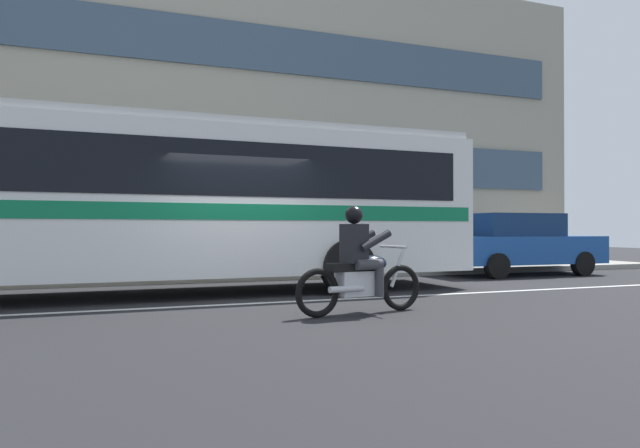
# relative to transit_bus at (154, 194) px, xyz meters

# --- Properties ---
(ground_plane) EXTENTS (60.00, 60.00, 0.00)m
(ground_plane) POSITION_rel_transit_bus_xyz_m (1.38, -1.19, -1.88)
(ground_plane) COLOR black
(sidewalk_curb) EXTENTS (28.00, 3.80, 0.15)m
(sidewalk_curb) POSITION_rel_transit_bus_xyz_m (1.38, 3.91, -1.81)
(sidewalk_curb) COLOR gray
(sidewalk_curb) RESTS_ON ground_plane
(lane_center_stripe) EXTENTS (26.60, 0.14, 0.01)m
(lane_center_stripe) POSITION_rel_transit_bus_xyz_m (1.38, -1.79, -1.88)
(lane_center_stripe) COLOR silver
(lane_center_stripe) RESTS_ON ground_plane
(office_building_facade) EXTENTS (28.00, 0.89, 9.61)m
(office_building_facade) POSITION_rel_transit_bus_xyz_m (1.38, 6.19, 2.93)
(office_building_facade) COLOR gray
(office_building_facade) RESTS_ON ground_plane
(transit_bus) EXTENTS (12.46, 2.80, 3.22)m
(transit_bus) POSITION_rel_transit_bus_xyz_m (0.00, 0.00, 0.00)
(transit_bus) COLOR white
(transit_bus) RESTS_ON ground_plane
(motorcycle_with_rider) EXTENTS (2.13, 0.71, 1.56)m
(motorcycle_with_rider) POSITION_rel_transit_bus_xyz_m (2.60, -3.47, -1.23)
(motorcycle_with_rider) COLOR black
(motorcycle_with_rider) RESTS_ON ground_plane
(parked_sedan_curbside) EXTENTS (4.45, 1.92, 1.64)m
(parked_sedan_curbside) POSITION_rel_transit_bus_xyz_m (9.48, 1.39, -1.03)
(parked_sedan_curbside) COLOR #194793
(parked_sedan_curbside) RESTS_ON ground_plane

